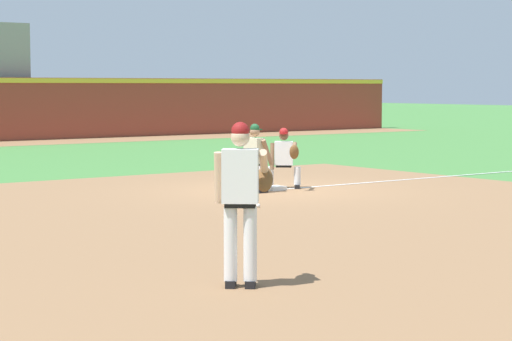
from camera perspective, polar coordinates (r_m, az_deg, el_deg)
name	(u,v)px	position (r m, az deg, el deg)	size (l,w,h in m)	color
ground_plane	(275,190)	(21.62, 1.08, -1.13)	(160.00, 160.00, 0.00)	#47843D
infield_dirt_patch	(263,223)	(16.40, 0.41, -3.03)	(18.00, 18.00, 0.01)	#936B47
first_base_bag	(275,188)	(21.61, 1.08, -1.02)	(0.38, 0.38, 0.09)	white
baseball	(258,206)	(18.55, 0.13, -2.01)	(0.07, 0.07, 0.07)	white
pitcher	(242,194)	(11.11, -0.81, -1.34)	(0.85, 0.54, 1.86)	black
first_baseman	(284,156)	(21.86, 1.64, 0.86)	(0.71, 1.09, 1.34)	black
baserunner	(255,155)	(21.10, -0.07, 0.88)	(0.50, 0.63, 1.46)	black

